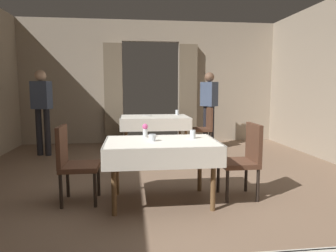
{
  "coord_description": "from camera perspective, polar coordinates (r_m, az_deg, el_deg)",
  "views": [
    {
      "loc": [
        -0.5,
        -3.48,
        1.37
      ],
      "look_at": [
        -0.02,
        0.49,
        0.87
      ],
      "focal_mm": 32.51,
      "sensor_mm": 36.0,
      "label": 1
    }
  ],
  "objects": [
    {
      "name": "dining_table_mid",
      "position": [
        3.61,
        -1.26,
        -4.21
      ],
      "size": [
        1.33,
        0.9,
        0.75
      ],
      "color": "brown",
      "rests_on": "ground"
    },
    {
      "name": "dining_table_far",
      "position": [
        6.64,
        -2.53,
        1.09
      ],
      "size": [
        1.48,
        1.05,
        0.75
      ],
      "color": "brown",
      "rests_on": "ground"
    },
    {
      "name": "chair_far_right",
      "position": [
        6.89,
        6.79,
        0.01
      ],
      "size": [
        0.44,
        0.44,
        0.93
      ],
      "color": "black",
      "rests_on": "ground"
    },
    {
      "name": "person_waiter_by_doorway",
      "position": [
        6.61,
        -22.57,
        3.63
      ],
      "size": [
        0.41,
        0.31,
        1.72
      ],
      "color": "black",
      "rests_on": "ground"
    },
    {
      "name": "wall_back",
      "position": [
        7.68,
        -3.23,
        8.21
      ],
      "size": [
        6.4,
        0.27,
        3.0
      ],
      "color": "gray",
      "rests_on": "ground"
    },
    {
      "name": "glass_mid_c",
      "position": [
        3.76,
        4.66,
        -1.54
      ],
      "size": [
        0.07,
        0.07,
        0.11
      ],
      "primitive_type": "cylinder",
      "color": "silver",
      "rests_on": "dining_table_mid"
    },
    {
      "name": "flower_vase_mid",
      "position": [
        3.83,
        -4.31,
        -0.76
      ],
      "size": [
        0.07,
        0.07,
        0.17
      ],
      "color": "silver",
      "rests_on": "dining_table_mid"
    },
    {
      "name": "chair_mid_right",
      "position": [
        3.93,
        14.11,
        -5.61
      ],
      "size": [
        0.44,
        0.44,
        0.93
      ],
      "color": "black",
      "rests_on": "ground"
    },
    {
      "name": "glass_mid_b",
      "position": [
        3.56,
        -2.97,
        -2.2
      ],
      "size": [
        0.08,
        0.08,
        0.08
      ],
      "primitive_type": "cylinder",
      "color": "silver",
      "rests_on": "dining_table_mid"
    },
    {
      "name": "person_diner_standing_aside",
      "position": [
        7.07,
        7.69,
        4.31
      ],
      "size": [
        0.38,
        0.42,
        1.72
      ],
      "color": "black",
      "rests_on": "ground"
    },
    {
      "name": "plate_far_b",
      "position": [
        6.74,
        -3.92,
        1.94
      ],
      "size": [
        0.19,
        0.19,
        0.01
      ],
      "primitive_type": "cylinder",
      "color": "white",
      "rests_on": "dining_table_far"
    },
    {
      "name": "ground",
      "position": [
        3.78,
        1.23,
        -14.11
      ],
      "size": [
        10.08,
        10.08,
        0.0
      ],
      "primitive_type": "plane",
      "color": "#7A604C"
    },
    {
      "name": "glass_far_a",
      "position": [
        6.95,
        1.72,
        2.56
      ],
      "size": [
        0.07,
        0.07,
        0.12
      ],
      "primitive_type": "cylinder",
      "color": "silver",
      "rests_on": "dining_table_far"
    },
    {
      "name": "chair_mid_left",
      "position": [
        3.8,
        -17.43,
        -6.16
      ],
      "size": [
        0.44,
        0.44,
        0.93
      ],
      "color": "black",
      "rests_on": "ground"
    }
  ]
}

